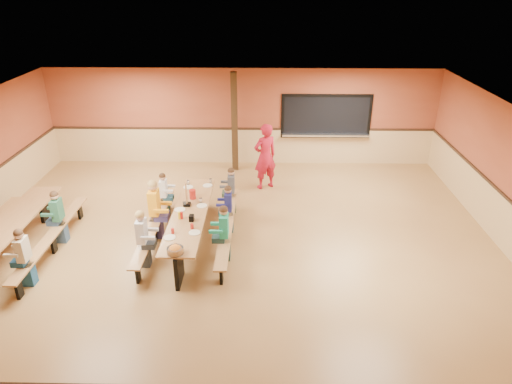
{
  "coord_description": "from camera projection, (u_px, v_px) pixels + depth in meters",
  "views": [
    {
      "loc": [
        0.71,
        -8.78,
        5.51
      ],
      "look_at": [
        0.52,
        0.34,
        1.15
      ],
      "focal_mm": 32.0,
      "sensor_mm": 36.0,
      "label": 1
    }
  ],
  "objects": [
    {
      "name": "seated_child_white_left",
      "position": [
        143.0,
        239.0,
        9.3
      ],
      "size": [
        0.39,
        0.32,
        1.26
      ],
      "primitive_type": null,
      "color": "silver",
      "rests_on": "ground"
    },
    {
      "name": "structural_post",
      "position": [
        235.0,
        123.0,
        13.63
      ],
      "size": [
        0.18,
        0.18,
        3.0
      ],
      "primitive_type": "cube",
      "color": "black",
      "rests_on": "ground"
    },
    {
      "name": "condiment_mustard",
      "position": [
        179.0,
        215.0,
        9.81
      ],
      "size": [
        0.06,
        0.06,
        0.17
      ],
      "primitive_type": "cylinder",
      "color": "yellow",
      "rests_on": "cafeteria_table_main"
    },
    {
      "name": "cafeteria_table_main",
      "position": [
        190.0,
        221.0,
        10.22
      ],
      "size": [
        1.91,
        3.7,
        0.74
      ],
      "color": "#9C6C3E",
      "rests_on": "ground"
    },
    {
      "name": "seated_child_navy_right",
      "position": [
        228.0,
        209.0,
        10.59
      ],
      "size": [
        0.34,
        0.28,
        1.16
      ],
      "primitive_type": null,
      "color": "navy",
      "rests_on": "ground"
    },
    {
      "name": "standing_woman",
      "position": [
        265.0,
        156.0,
        12.66
      ],
      "size": [
        0.82,
        0.73,
        1.88
      ],
      "primitive_type": "imported",
      "rotation": [
        0.0,
        0.0,
        3.65
      ],
      "color": "#AA1328",
      "rests_on": "ground"
    },
    {
      "name": "seated_adult_yellow",
      "position": [
        155.0,
        210.0,
        10.33
      ],
      "size": [
        0.46,
        0.37,
        1.39
      ],
      "primitive_type": null,
      "color": "#FFA819",
      "rests_on": "ground"
    },
    {
      "name": "place_settings",
      "position": [
        190.0,
        210.0,
        10.1
      ],
      "size": [
        0.65,
        3.3,
        0.11
      ],
      "primitive_type": null,
      "color": "beige",
      "rests_on": "cafeteria_table_main"
    },
    {
      "name": "seated_child_tan_sec",
      "position": [
        25.0,
        258.0,
        8.73
      ],
      "size": [
        0.37,
        0.3,
        1.22
      ],
      "primitive_type": null,
      "color": "#C0B497",
      "rests_on": "ground"
    },
    {
      "name": "ground",
      "position": [
        233.0,
        244.0,
        10.31
      ],
      "size": [
        12.0,
        12.0,
        0.0
      ],
      "primitive_type": "plane",
      "color": "olive",
      "rests_on": "ground"
    },
    {
      "name": "seated_child_green_sec",
      "position": [
        59.0,
        217.0,
        10.16
      ],
      "size": [
        0.38,
        0.31,
        1.24
      ],
      "primitive_type": null,
      "color": "#29644A",
      "rests_on": "ground"
    },
    {
      "name": "seated_child_grey_left",
      "position": [
        164.0,
        195.0,
        11.27
      ],
      "size": [
        0.34,
        0.28,
        1.15
      ],
      "primitive_type": null,
      "color": "white",
      "rests_on": "ground"
    },
    {
      "name": "cafeteria_table_second",
      "position": [
        13.0,
        231.0,
        9.8
      ],
      "size": [
        1.91,
        3.7,
        0.74
      ],
      "color": "#9C6C3E",
      "rests_on": "ground"
    },
    {
      "name": "kitchen_pass_through",
      "position": [
        326.0,
        118.0,
        14.09
      ],
      "size": [
        2.78,
        0.28,
        1.38
      ],
      "color": "black",
      "rests_on": "ground"
    },
    {
      "name": "table_paddle",
      "position": [
        187.0,
        200.0,
        10.35
      ],
      "size": [
        0.16,
        0.16,
        0.56
      ],
      "color": "black",
      "rests_on": "cafeteria_table_main"
    },
    {
      "name": "seated_child_teal_right",
      "position": [
        224.0,
        233.0,
        9.52
      ],
      "size": [
        0.39,
        0.32,
        1.25
      ],
      "primitive_type": null,
      "color": "#219E7A",
      "rests_on": "ground"
    },
    {
      "name": "chip_bowl",
      "position": [
        175.0,
        250.0,
        8.6
      ],
      "size": [
        0.32,
        0.32,
        0.15
      ],
      "primitive_type": null,
      "color": "orange",
      "rests_on": "cafeteria_table_main"
    },
    {
      "name": "room_envelope",
      "position": [
        232.0,
        217.0,
        10.01
      ],
      "size": [
        12.04,
        10.04,
        3.02
      ],
      "color": "brown",
      "rests_on": "ground"
    },
    {
      "name": "seated_child_char_right",
      "position": [
        231.0,
        190.0,
        11.48
      ],
      "size": [
        0.36,
        0.29,
        1.18
      ],
      "primitive_type": null,
      "color": "#43454C",
      "rests_on": "ground"
    },
    {
      "name": "condiment_ketchup",
      "position": [
        182.0,
        215.0,
        9.81
      ],
      "size": [
        0.06,
        0.06,
        0.17
      ],
      "primitive_type": "cylinder",
      "color": "#B2140F",
      "rests_on": "cafeteria_table_main"
    },
    {
      "name": "napkin_dispenser",
      "position": [
        192.0,
        218.0,
        9.75
      ],
      "size": [
        0.1,
        0.14,
        0.13
      ],
      "primitive_type": "cube",
      "color": "black",
      "rests_on": "cafeteria_table_main"
    },
    {
      "name": "punch_pitcher",
      "position": [
        193.0,
        194.0,
        10.69
      ],
      "size": [
        0.16,
        0.16,
        0.22
      ],
      "primitive_type": "cylinder",
      "color": "red",
      "rests_on": "cafeteria_table_main"
    }
  ]
}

